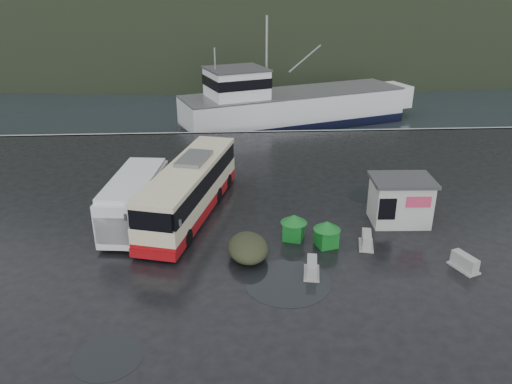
{
  "coord_description": "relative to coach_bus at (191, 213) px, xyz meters",
  "views": [
    {
      "loc": [
        0.45,
        -22.54,
        12.57
      ],
      "look_at": [
        1.9,
        2.62,
        1.7
      ],
      "focal_mm": 35.0,
      "sensor_mm": 36.0,
      "label": 1
    }
  ],
  "objects": [
    {
      "name": "puddles",
      "position": [
        4.64,
        -6.19,
        0.01
      ],
      "size": [
        15.82,
        16.31,
        0.01
      ],
      "color": "black",
      "rests_on": "ground"
    },
    {
      "name": "jersey_barrier_a",
      "position": [
        5.93,
        -6.81,
        0.0
      ],
      "size": [
        0.93,
        1.51,
        0.71
      ],
      "primitive_type": null,
      "rotation": [
        0.0,
        0.0,
        -0.17
      ],
      "color": "#999993",
      "rests_on": "ground"
    },
    {
      "name": "jersey_barrier_b",
      "position": [
        9.11,
        -4.37,
        0.0
      ],
      "size": [
        1.0,
        1.54,
        0.71
      ],
      "primitive_type": null,
      "rotation": [
        0.0,
        0.0,
        -0.22
      ],
      "color": "#999993",
      "rests_on": "ground"
    },
    {
      "name": "coach_bus",
      "position": [
        0.0,
        0.0,
        0.0
      ],
      "size": [
        5.75,
        11.59,
        3.17
      ],
      "primitive_type": null,
      "rotation": [
        0.0,
        0.0,
        -0.27
      ],
      "color": "beige",
      "rests_on": "ground"
    },
    {
      "name": "fishing_trawler",
      "position": [
        8.99,
        23.45,
        0.0
      ],
      "size": [
        27.44,
        14.73,
        10.81
      ],
      "primitive_type": null,
      "rotation": [
        0.0,
        0.0,
        0.35
      ],
      "color": "white",
      "rests_on": "ground"
    },
    {
      "name": "harbor_water",
      "position": [
        1.79,
        106.32,
        0.0
      ],
      "size": [
        300.0,
        180.0,
        0.02
      ],
      "primitive_type": "cube",
      "color": "black",
      "rests_on": "ground"
    },
    {
      "name": "quay_edge",
      "position": [
        1.79,
        16.32,
        0.0
      ],
      "size": [
        160.0,
        0.6,
        1.5
      ],
      "primitive_type": "cube",
      "color": "#999993",
      "rests_on": "ground"
    },
    {
      "name": "waste_bin_right",
      "position": [
        7.08,
        -4.23,
        0.0
      ],
      "size": [
        1.24,
        1.24,
        1.38
      ],
      "primitive_type": null,
      "rotation": [
        0.0,
        0.0,
        0.29
      ],
      "color": "#126A21",
      "rests_on": "ground"
    },
    {
      "name": "ticket_kiosk",
      "position": [
        11.6,
        -1.75,
        0.0
      ],
      "size": [
        3.43,
        2.65,
        2.61
      ],
      "primitive_type": null,
      "rotation": [
        0.0,
        0.0,
        -0.04
      ],
      "color": "#B9B9B4",
      "rests_on": "ground"
    },
    {
      "name": "jersey_barrier_c",
      "position": [
        13.12,
        -6.76,
        0.0
      ],
      "size": [
        1.19,
        1.6,
        0.72
      ],
      "primitive_type": null,
      "rotation": [
        0.0,
        0.0,
        0.37
      ],
      "color": "#999993",
      "rests_on": "ground"
    },
    {
      "name": "ground",
      "position": [
        1.79,
        -3.68,
        0.0
      ],
      "size": [
        160.0,
        160.0,
        0.0
      ],
      "primitive_type": "plane",
      "color": "black",
      "rests_on": "ground"
    },
    {
      "name": "white_van",
      "position": [
        -2.89,
        -1.22,
        0.0
      ],
      "size": [
        3.1,
        7.01,
        2.84
      ],
      "primitive_type": null,
      "rotation": [
        0.0,
        0.0,
        -0.12
      ],
      "color": "white",
      "rests_on": "ground"
    },
    {
      "name": "waste_bin_left",
      "position": [
        5.52,
        -3.41,
        0.0
      ],
      "size": [
        1.28,
        1.28,
        1.39
      ],
      "primitive_type": null,
      "rotation": [
        0.0,
        0.0,
        -0.35
      ],
      "color": "#126A21",
      "rests_on": "ground"
    },
    {
      "name": "dome_tent",
      "position": [
        3.07,
        -5.15,
        0.0
      ],
      "size": [
        2.14,
        2.87,
        1.08
      ],
      "primitive_type": null,
      "rotation": [
        0.0,
        0.0,
        0.07
      ],
      "color": "#2D321E",
      "rests_on": "ground"
    },
    {
      "name": "headland",
      "position": [
        11.79,
        246.32,
        0.0
      ],
      "size": [
        780.0,
        540.0,
        570.0
      ],
      "primitive_type": "ellipsoid",
      "color": "black",
      "rests_on": "ground"
    }
  ]
}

